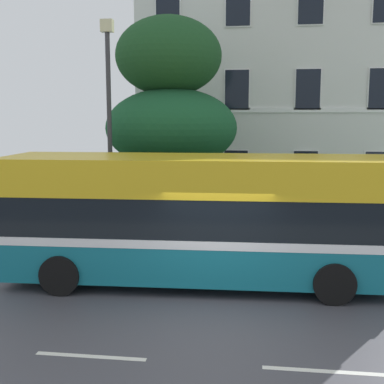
{
  "coord_description": "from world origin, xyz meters",
  "views": [
    {
      "loc": [
        0.84,
        -9.76,
        4.2
      ],
      "look_at": [
        -1.09,
        5.07,
        1.91
      ],
      "focal_mm": 46.7,
      "sensor_mm": 36.0,
      "label": 1
    }
  ],
  "objects_px": {
    "evergreen_tree": "(168,152)",
    "street_lamp_post": "(109,121)",
    "single_decker_bus": "(198,217)",
    "georgian_townhouse": "(300,71)"
  },
  "relations": [
    {
      "from": "single_decker_bus",
      "to": "street_lamp_post",
      "type": "height_order",
      "value": "street_lamp_post"
    },
    {
      "from": "georgian_townhouse",
      "to": "single_decker_bus",
      "type": "distance_m",
      "value": 14.55
    },
    {
      "from": "evergreen_tree",
      "to": "street_lamp_post",
      "type": "height_order",
      "value": "evergreen_tree"
    },
    {
      "from": "street_lamp_post",
      "to": "single_decker_bus",
      "type": "bearing_deg",
      "value": -40.58
    },
    {
      "from": "evergreen_tree",
      "to": "street_lamp_post",
      "type": "xyz_separation_m",
      "value": [
        -1.33,
        -2.55,
        1.1
      ]
    },
    {
      "from": "georgian_townhouse",
      "to": "single_decker_bus",
      "type": "bearing_deg",
      "value": -104.48
    },
    {
      "from": "georgian_townhouse",
      "to": "evergreen_tree",
      "type": "distance_m",
      "value": 10.26
    },
    {
      "from": "evergreen_tree",
      "to": "single_decker_bus",
      "type": "relative_size",
      "value": 0.81
    },
    {
      "from": "evergreen_tree",
      "to": "single_decker_bus",
      "type": "distance_m",
      "value": 5.55
    },
    {
      "from": "street_lamp_post",
      "to": "evergreen_tree",
      "type": "bearing_deg",
      "value": 62.51
    }
  ]
}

